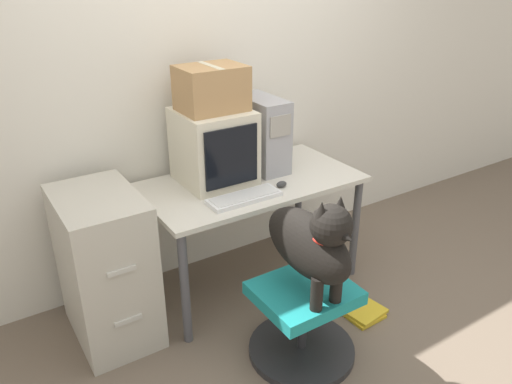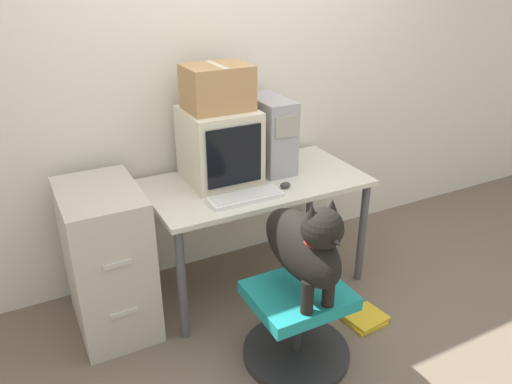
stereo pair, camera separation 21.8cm
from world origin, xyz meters
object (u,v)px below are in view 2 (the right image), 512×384
object	(u,v)px
office_chair	(297,323)
dog	(305,244)
cardboard_box	(217,87)
keyboard	(246,197)
book_stack_floor	(365,319)
crt_monitor	(219,145)
filing_cabinet	(108,260)
pc_tower	(269,134)

from	to	relation	value
office_chair	dog	size ratio (longest dim) A/B	0.97
dog	cardboard_box	bearing A→B (deg)	93.34
keyboard	book_stack_floor	distance (m)	1.03
crt_monitor	cardboard_box	world-z (taller)	cardboard_box
dog	filing_cabinet	world-z (taller)	dog
keyboard	filing_cabinet	size ratio (longest dim) A/B	0.50
office_chair	cardboard_box	world-z (taller)	cardboard_box
book_stack_floor	keyboard	bearing A→B (deg)	138.90
pc_tower	dog	distance (m)	0.99
cardboard_box	book_stack_floor	world-z (taller)	cardboard_box
office_chair	book_stack_floor	bearing A→B (deg)	4.49
crt_monitor	pc_tower	xyz separation A→B (m)	(0.35, 0.03, 0.01)
dog	filing_cabinet	xyz separation A→B (m)	(-0.80, 0.77, -0.29)
dog	cardboard_box	distance (m)	1.06
crt_monitor	filing_cabinet	xyz separation A→B (m)	(-0.75, -0.11, -0.52)
dog	book_stack_floor	distance (m)	0.87
crt_monitor	book_stack_floor	distance (m)	1.35
keyboard	book_stack_floor	xyz separation A→B (m)	(0.55, -0.48, -0.72)
office_chair	cardboard_box	distance (m)	1.37
filing_cabinet	cardboard_box	xyz separation A→B (m)	(0.75, 0.12, 0.87)
pc_tower	office_chair	size ratio (longest dim) A/B	0.80
crt_monitor	office_chair	size ratio (longest dim) A/B	0.76
crt_monitor	keyboard	distance (m)	0.38
keyboard	filing_cabinet	xyz separation A→B (m)	(-0.76, 0.21, -0.31)
filing_cabinet	cardboard_box	size ratio (longest dim) A/B	2.35
crt_monitor	book_stack_floor	bearing A→B (deg)	-55.12
pc_tower	filing_cabinet	distance (m)	1.23
office_chair	dog	bearing A→B (deg)	-90.00
cardboard_box	filing_cabinet	bearing A→B (deg)	-171.26
office_chair	pc_tower	bearing A→B (deg)	70.78
keyboard	office_chair	world-z (taller)	keyboard
pc_tower	dog	xyz separation A→B (m)	(-0.30, -0.91, -0.24)
crt_monitor	cardboard_box	bearing A→B (deg)	90.00
keyboard	book_stack_floor	world-z (taller)	keyboard
filing_cabinet	book_stack_floor	distance (m)	1.54
office_chair	filing_cabinet	xyz separation A→B (m)	(-0.80, 0.73, 0.21)
crt_monitor	pc_tower	bearing A→B (deg)	4.06
pc_tower	book_stack_floor	xyz separation A→B (m)	(0.21, -0.83, -0.94)
office_chair	filing_cabinet	distance (m)	1.11
crt_monitor	keyboard	xyz separation A→B (m)	(0.01, -0.32, -0.21)
crt_monitor	pc_tower	world-z (taller)	pc_tower
pc_tower	cardboard_box	distance (m)	0.49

